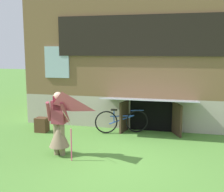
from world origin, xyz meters
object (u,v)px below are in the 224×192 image
object	(u,v)px
bicycle_blue	(122,121)
wooden_crate	(42,125)
kite	(62,109)
person	(59,129)

from	to	relation	value
bicycle_blue	wooden_crate	bearing A→B (deg)	171.35
kite	bicycle_blue	distance (m)	3.15
person	kite	world-z (taller)	person
person	kite	xyz separation A→B (m)	(0.34, -0.53, 0.64)
person	bicycle_blue	world-z (taller)	person
person	kite	bearing A→B (deg)	-61.10
kite	wooden_crate	bearing A→B (deg)	126.73
wooden_crate	bicycle_blue	bearing A→B (deg)	10.95
bicycle_blue	person	bearing A→B (deg)	-135.84
person	kite	size ratio (longest dim) A/B	1.00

